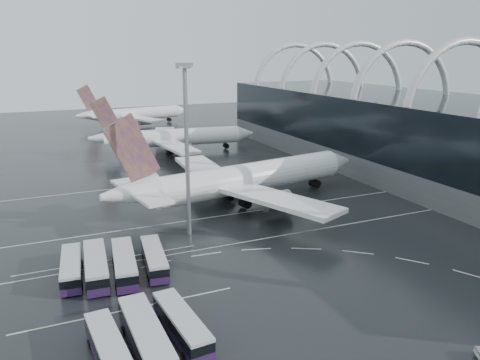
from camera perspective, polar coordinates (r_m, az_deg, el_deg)
name	(u,v)px	position (r m, az deg, el deg)	size (l,w,h in m)	color
ground	(248,237)	(83.42, 0.94, -6.92)	(420.00, 420.00, 0.00)	black
terminal	(432,134)	(131.59, 22.34, 5.15)	(42.00, 160.00, 34.90)	#525556
lane_marking_near	(252,241)	(81.75, 1.52, -7.40)	(120.00, 0.25, 0.01)	silver
lane_marking_mid	(223,216)	(93.74, -2.12, -4.36)	(120.00, 0.25, 0.01)	silver
lane_marking_far	(182,181)	(119.04, -7.08, -0.15)	(120.00, 0.25, 0.01)	silver
bus_bay_line_south	(128,310)	(63.27, -13.47, -15.11)	(28.00, 0.25, 0.01)	silver
bus_bay_line_north	(109,260)	(77.41, -15.68, -9.37)	(28.00, 0.25, 0.01)	silver
airliner_main	(241,180)	(99.42, 0.09, 0.02)	(62.40, 54.02, 21.18)	white
airliner_gate_b	(172,138)	(153.17, -8.30, 5.09)	(53.77, 48.08, 18.66)	white
airliner_gate_c	(133,115)	(214.74, -12.88, 7.79)	(51.82, 47.17, 18.50)	white
bus_row_near_a	(71,268)	(72.56, -19.87, -10.04)	(3.86, 12.34, 2.99)	#301440
bus_row_near_b	(96,266)	(71.66, -17.16, -9.96)	(4.10, 13.65, 3.31)	#301440
bus_row_near_c	(124,263)	(71.37, -13.92, -9.84)	(4.43, 13.53, 3.27)	#301440
bus_row_near_d	(154,258)	(72.38, -10.41, -9.37)	(4.11, 12.51, 3.02)	#301440
bus_row_far_a	(109,350)	(53.58, -15.67, -19.34)	(3.68, 12.38, 3.00)	#301440
bus_row_far_b	(146,337)	(54.16, -11.39, -18.30)	(3.62, 14.10, 3.45)	#301440
bus_row_far_c	(182,324)	(56.15, -7.12, -17.05)	(3.79, 12.51, 3.03)	#301440
floodlight_mast	(186,130)	(79.70, -6.56, 6.02)	(2.29, 2.29, 29.92)	gray
gse_cart_belly_a	(268,190)	(108.12, 3.41, -1.28)	(2.51, 1.48, 1.37)	gold
gse_cart_belly_c	(259,192)	(107.08, 2.27, -1.43)	(2.52, 1.49, 1.37)	gold
gse_cart_belly_e	(248,175)	(121.67, 1.04, 0.60)	(2.20, 1.30, 1.20)	gold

